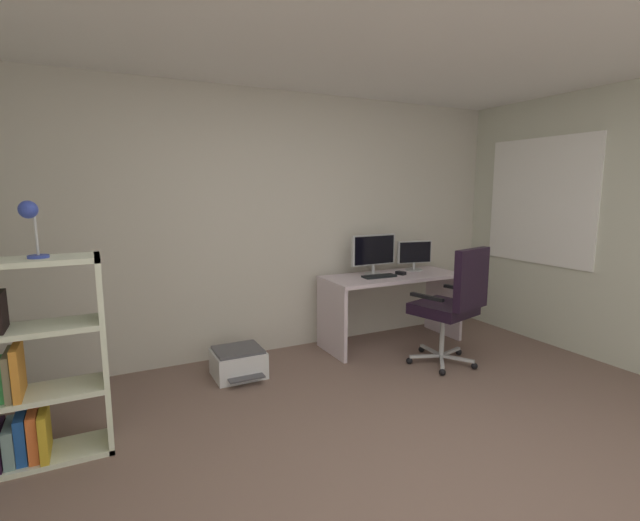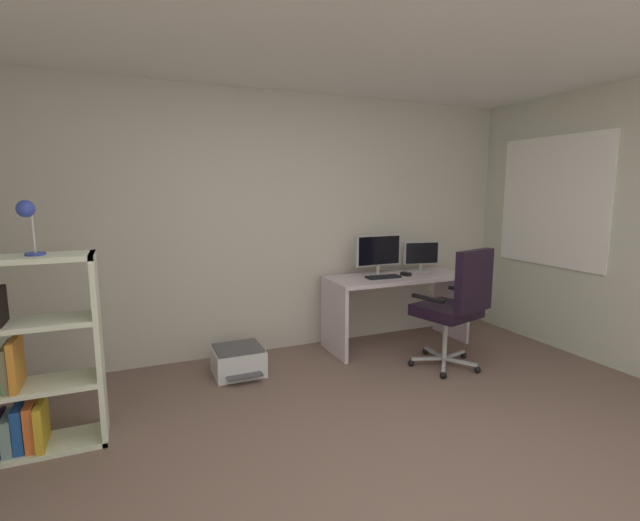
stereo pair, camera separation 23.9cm
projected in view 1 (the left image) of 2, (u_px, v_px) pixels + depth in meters
ground_plane at (442, 505)px, 2.33m from camera, size 5.29×5.03×0.02m
wall_back at (266, 224)px, 4.39m from camera, size 5.29×0.10×2.51m
window_pane at (540, 201)px, 4.67m from camera, size 0.01×1.16×1.20m
window_frame at (540, 201)px, 4.67m from camera, size 0.02×1.24×1.28m
desk at (392, 293)px, 4.66m from camera, size 1.43×0.58×0.73m
monitor_main at (374, 251)px, 4.62m from camera, size 0.51×0.18×0.41m
monitor_secondary at (414, 254)px, 4.86m from camera, size 0.39×0.18×0.32m
keyboard at (379, 276)px, 4.51m from camera, size 0.35×0.15×0.02m
computer_mouse at (401, 273)px, 4.64m from camera, size 0.08×0.11×0.03m
office_chair at (453, 301)px, 4.04m from camera, size 0.63×0.68×1.09m
bookshelf at (12, 375)px, 2.57m from camera, size 0.80×0.31×1.21m
desk_lamp at (30, 218)px, 2.51m from camera, size 0.13×0.11×0.32m
printer at (238, 362)px, 3.89m from camera, size 0.42×0.46×0.25m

